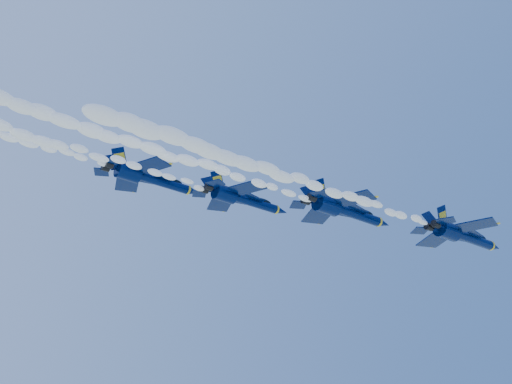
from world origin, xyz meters
TOP-DOWN VIEW (x-y plane):
  - jet_lead at (21.55, -11.77)m, footprint 16.79×13.77m
  - smoke_trail_jet_lead at (-11.71, -11.77)m, footprint 52.17×2.14m
  - jet_second at (5.00, -4.04)m, footprint 16.91×13.87m
  - smoke_trail_jet_second at (-28.31, -4.04)m, footprint 52.17×2.15m
  - jet_third at (-5.04, 7.55)m, footprint 15.82×12.97m
  - smoke_trail_jet_third at (-37.89, 7.55)m, footprint 52.17×2.02m
  - jet_fourth at (-17.01, 15.55)m, footprint 16.78×13.76m

SIDE VIEW (x-z plane):
  - smoke_trail_jet_lead at x=-11.71m, z-range 147.32..149.25m
  - jet_lead at x=21.55m, z-range 145.62..151.86m
  - smoke_trail_jet_second at x=-28.31m, z-range 149.74..151.68m
  - jet_second at x=5.00m, z-range 148.03..154.31m
  - smoke_trail_jet_third at x=-37.89m, z-range 153.17..154.98m
  - jet_third at x=-5.04m, z-range 151.59..157.46m
  - jet_fourth at x=-17.01m, z-range 154.59..160.83m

